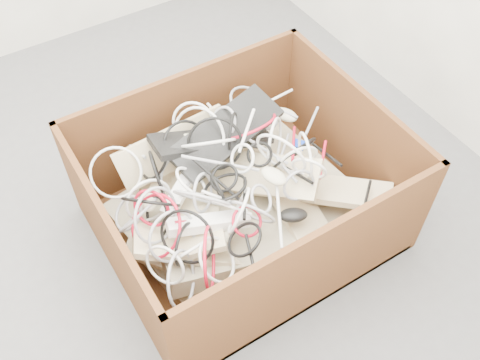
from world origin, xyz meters
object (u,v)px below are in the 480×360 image
cardboard_box (239,209)px  power_strip_left (185,182)px  power_strip_right (209,223)px  vga_plug (299,145)px

cardboard_box → power_strip_left: cardboard_box is taller
power_strip_left → power_strip_right: power_strip_left is taller
cardboard_box → power_strip_right: cardboard_box is taller
vga_plug → power_strip_right: bearing=-116.6°
cardboard_box → power_strip_left: (-0.20, 0.08, 0.22)m
power_strip_left → power_strip_right: size_ratio=0.97×
cardboard_box → power_strip_right: bearing=-149.1°
cardboard_box → power_strip_right: 0.32m
power_strip_left → power_strip_right: 0.21m
power_strip_right → vga_plug: 0.53m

